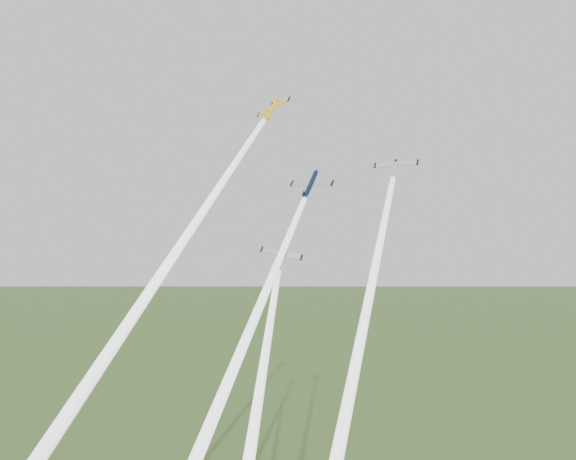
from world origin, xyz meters
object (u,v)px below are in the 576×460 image
at_px(plane_silver_right, 396,165).
at_px(plane_silver_low, 281,255).
at_px(plane_yellow, 272,108).
at_px(plane_navy, 310,185).

relative_size(plane_silver_right, plane_silver_low, 1.11).
height_order(plane_yellow, plane_silver_right, plane_yellow).
distance_m(plane_navy, plane_silver_low, 13.71).
bearing_deg(plane_navy, plane_yellow, 156.74).
xyz_separation_m(plane_navy, plane_silver_right, (12.50, 7.43, 3.39)).
bearing_deg(plane_navy, plane_silver_right, 34.57).
relative_size(plane_yellow, plane_silver_low, 1.13).
bearing_deg(plane_navy, plane_silver_low, -102.25).
relative_size(plane_navy, plane_silver_right, 1.02).
distance_m(plane_navy, plane_silver_right, 14.93).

